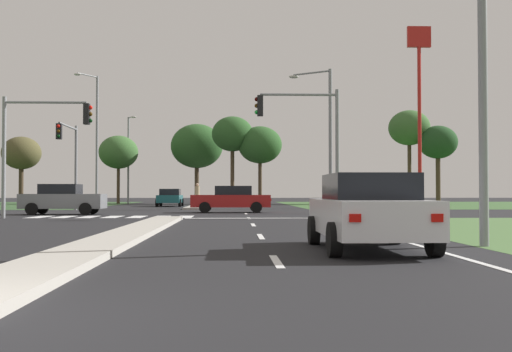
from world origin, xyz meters
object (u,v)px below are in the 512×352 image
(car_teal_fourth, at_px, (170,197))
(car_white_near, at_px, (368,211))
(street_lamp_third, at_px, (95,134))
(treeline_third, at_px, (197,146))
(treeline_second, at_px, (118,152))
(street_lamp_second, at_px, (326,131))
(treeline_sixth, at_px, (438,143))
(car_red_third, at_px, (231,199))
(street_lamp_fourth, at_px, (129,155))
(treeline_near, at_px, (21,154))
(treeline_fifth, at_px, (260,145))
(treeline_seventh, at_px, (409,128))
(fastfood_pole_sign, at_px, (419,78))
(traffic_signal_far_left, at_px, (70,150))
(car_grey_second, at_px, (63,199))
(traffic_signal_near_right, at_px, (308,131))
(treeline_fourth, at_px, (232,134))
(traffic_signal_near_left, at_px, (36,135))

(car_teal_fourth, bearing_deg, car_white_near, 101.18)
(street_lamp_third, relative_size, treeline_third, 1.25)
(treeline_second, bearing_deg, street_lamp_second, -61.06)
(car_teal_fourth, relative_size, treeline_sixth, 0.54)
(car_red_third, xyz_separation_m, car_teal_fourth, (-5.13, 16.20, -0.04))
(car_red_third, xyz_separation_m, street_lamp_second, (5.32, -1.54, 3.82))
(street_lamp_fourth, distance_m, treeline_near, 10.73)
(treeline_fifth, bearing_deg, treeline_sixth, -1.27)
(car_red_third, xyz_separation_m, treeline_seventh, (18.14, 27.08, 6.92))
(street_lamp_fourth, bearing_deg, fastfood_pole_sign, -37.31)
(traffic_signal_far_left, distance_m, treeline_seventh, 36.92)
(street_lamp_third, bearing_deg, treeline_near, 127.28)
(car_grey_second, xyz_separation_m, treeline_fifth, (11.75, 29.07, 5.07))
(traffic_signal_near_right, bearing_deg, treeline_fourth, 95.87)
(car_white_near, height_order, street_lamp_fourth, street_lamp_fourth)
(street_lamp_third, xyz_separation_m, treeline_fifth, (13.84, 11.53, 0.00))
(treeline_third, bearing_deg, treeline_second, -169.32)
(car_grey_second, relative_size, car_teal_fourth, 1.01)
(street_lamp_fourth, bearing_deg, car_white_near, -75.84)
(treeline_third, bearing_deg, street_lamp_fourth, -173.65)
(car_teal_fourth, distance_m, traffic_signal_near_right, 25.69)
(car_red_third, distance_m, treeline_near, 35.78)
(car_red_third, distance_m, car_teal_fourth, 16.99)
(treeline_third, bearing_deg, car_teal_fourth, -95.38)
(traffic_signal_near_left, bearing_deg, treeline_second, 94.53)
(treeline_second, xyz_separation_m, treeline_fourth, (11.85, -3.00, 1.63))
(car_grey_second, bearing_deg, treeline_third, 171.27)
(street_lamp_second, height_order, treeline_second, street_lamp_second)
(traffic_signal_far_left, xyz_separation_m, treeline_near, (-11.12, 24.50, 1.29))
(street_lamp_fourth, bearing_deg, treeline_fourth, -18.90)
(treeline_near, xyz_separation_m, treeline_third, (17.67, 2.59, 0.97))
(street_lamp_second, distance_m, treeline_second, 35.37)
(street_lamp_second, xyz_separation_m, treeline_second, (-17.11, 30.94, 0.72))
(street_lamp_third, xyz_separation_m, treeline_sixth, (31.70, 11.14, 0.25))
(car_teal_fourth, height_order, street_lamp_second, street_lamp_second)
(car_white_near, bearing_deg, fastfood_pole_sign, 71.71)
(traffic_signal_near_right, distance_m, traffic_signal_near_left, 12.42)
(treeline_fifth, relative_size, treeline_seventh, 0.81)
(street_lamp_third, bearing_deg, car_grey_second, -83.20)
(car_teal_fourth, relative_size, street_lamp_second, 0.53)
(car_teal_fourth, xyz_separation_m, traffic_signal_far_left, (-5.16, -12.36, 3.09))
(fastfood_pole_sign, distance_m, treeline_seventh, 16.73)
(traffic_signal_near_left, relative_size, treeline_near, 0.81)
(street_lamp_third, relative_size, treeline_fourth, 1.21)
(car_red_third, distance_m, treeline_fifth, 26.86)
(treeline_sixth, bearing_deg, street_lamp_second, -119.31)
(car_red_third, bearing_deg, traffic_signal_near_left, 131.23)
(treeline_second, distance_m, treeline_sixth, 32.67)
(traffic_signal_near_right, distance_m, treeline_third, 39.41)
(treeline_fourth, xyz_separation_m, treeline_fifth, (2.76, -0.18, -1.08))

